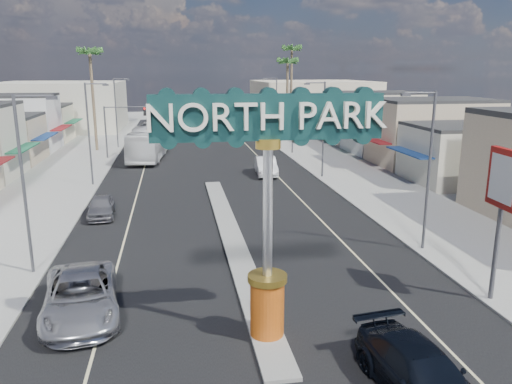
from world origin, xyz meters
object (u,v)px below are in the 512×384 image
object	(u,v)px
bank_pylon_sign	(504,188)
streetlight_r_far	(275,107)
palm_left_far	(90,57)
suv_left	(81,296)
streetlight_r_near	(427,164)
city_bus	(149,142)
streetlight_l_mid	(90,129)
streetlight_r_mid	(322,125)
gateway_sign	(268,189)
palm_right_far	(292,54)
streetlight_l_far	(117,109)
palm_right_mid	(288,65)
traffic_signal_right	(278,119)
suv_right	(421,374)
car_parked_right	(266,166)
streetlight_l_near	(26,176)
car_parked_left	(101,207)
traffic_signal_left	(121,121)

from	to	relation	value
bank_pylon_sign	streetlight_r_far	bearing A→B (deg)	92.91
palm_left_far	suv_left	size ratio (longest dim) A/B	2.03
streetlight_r_near	city_bus	distance (m)	37.72
streetlight_r_far	city_bus	xyz separation A→B (m)	(-16.63, -8.29, -3.20)
streetlight_l_mid	streetlight_r_mid	size ratio (longest dim) A/B	1.00
gateway_sign	palm_right_far	size ratio (longest dim) A/B	0.65
streetlight_l_far	palm_right_mid	bearing A→B (deg)	9.69
streetlight_r_near	city_bus	size ratio (longest dim) A/B	0.67
traffic_signal_right	streetlight_r_near	xyz separation A→B (m)	(1.25, -33.99, 0.79)
suv_right	car_parked_right	bearing A→B (deg)	80.77
palm_right_far	streetlight_l_near	bearing A→B (deg)	-116.06
suv_right	streetlight_r_mid	bearing A→B (deg)	72.02
traffic_signal_right	palm_right_far	world-z (taller)	palm_right_far
streetlight_l_near	streetlight_r_near	bearing A→B (deg)	0.00
traffic_signal_right	palm_right_far	distance (m)	20.59
streetlight_r_mid	car_parked_right	size ratio (longest dim) A/B	1.68
streetlight_l_near	suv_right	distance (m)	19.54
streetlight_l_near	streetlight_l_mid	world-z (taller)	same
car_parked_left	bank_pylon_sign	world-z (taller)	bank_pylon_sign
suv_left	car_parked_right	world-z (taller)	suv_left
streetlight_r_far	palm_right_mid	distance (m)	7.30
traffic_signal_left	palm_left_far	xyz separation A→B (m)	(-3.82, 6.01, 7.22)
streetlight_l_far	car_parked_left	bearing A→B (deg)	-86.61
streetlight_r_mid	suv_right	bearing A→B (deg)	-101.08
streetlight_r_near	suv_left	bearing A→B (deg)	-164.38
gateway_sign	palm_left_far	world-z (taller)	palm_left_far
streetlight_l_mid	palm_right_mid	bearing A→B (deg)	47.97
traffic_signal_left	palm_right_mid	world-z (taller)	palm_right_mid
streetlight_l_near	streetlight_l_far	world-z (taller)	same
traffic_signal_left	suv_right	bearing A→B (deg)	-74.02
palm_left_far	car_parked_right	size ratio (longest dim) A/B	2.45
gateway_sign	suv_right	size ratio (longest dim) A/B	1.61
palm_right_mid	suv_right	size ratio (longest dim) A/B	2.13
palm_right_mid	suv_right	distance (m)	59.84
streetlight_r_near	traffic_signal_right	bearing A→B (deg)	92.10
streetlight_r_far	car_parked_right	xyz separation A→B (m)	(-4.93, -19.93, -4.19)
palm_right_far	suv_right	distance (m)	66.30
streetlight_r_near	car_parked_right	size ratio (longest dim) A/B	1.68
car_parked_left	traffic_signal_left	bearing A→B (deg)	87.77
car_parked_left	streetlight_l_near	bearing A→B (deg)	-104.72
streetlight_r_near	car_parked_right	xyz separation A→B (m)	(-4.93, 22.07, -4.19)
gateway_sign	streetlight_r_near	bearing A→B (deg)	37.55
streetlight_r_far	suv_left	bearing A→B (deg)	-110.77
streetlight_r_far	car_parked_right	bearing A→B (deg)	-103.90
gateway_sign	streetlight_l_far	bearing A→B (deg)	101.78
streetlight_r_far	streetlight_l_mid	bearing A→B (deg)	-133.48
traffic_signal_left	city_bus	size ratio (longest dim) A/B	0.45
palm_right_mid	car_parked_left	bearing A→B (deg)	-120.79
car_parked_left	streetlight_r_far	bearing A→B (deg)	55.66
car_parked_left	streetlight_r_near	bearing A→B (deg)	-31.29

